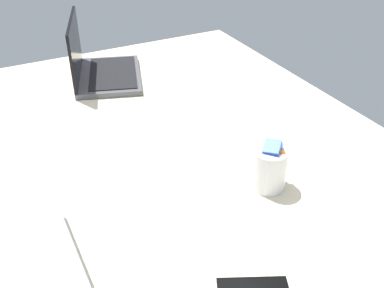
% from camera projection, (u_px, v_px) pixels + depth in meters
% --- Properties ---
extents(bed_mattress, '(1.80, 1.40, 0.18)m').
position_uv_depth(bed_mattress, '(163.00, 194.00, 1.27)').
color(bed_mattress, beige).
rests_on(bed_mattress, ground).
extents(laptop, '(0.39, 0.32, 0.23)m').
position_uv_depth(laptop, '(100.00, 68.00, 1.67)').
color(laptop, '#4C4C51').
rests_on(laptop, bed_mattress).
extents(snack_cup, '(0.09, 0.10, 0.14)m').
position_uv_depth(snack_cup, '(269.00, 167.00, 1.13)').
color(snack_cup, silver).
rests_on(snack_cup, bed_mattress).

